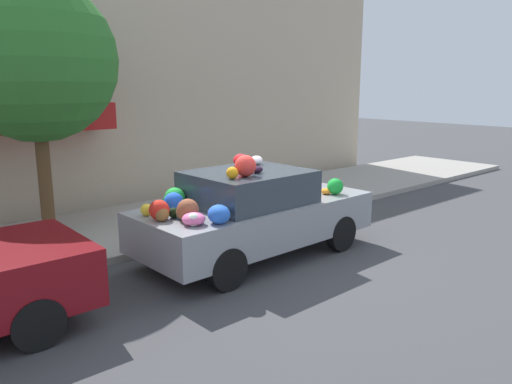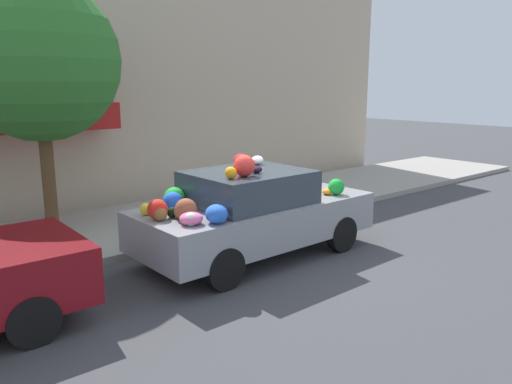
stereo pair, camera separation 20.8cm
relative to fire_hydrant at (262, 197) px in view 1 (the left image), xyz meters
The scene contains 6 objects.
ground_plane 2.40m from the fire_hydrant, 135.11° to the right, with size 60.00×60.00×0.00m, color #424244.
sidewalk_curb 2.01m from the fire_hydrant, 148.19° to the left, with size 24.00×3.20×0.13m.
building_facade 4.46m from the fire_hydrant, 118.63° to the left, with size 18.00×1.20×5.97m.
street_tree 5.05m from the fire_hydrant, 158.86° to the left, with size 2.86×2.86×4.54m.
fire_hydrant is the anchor object (origin of this frame).
art_car 2.47m from the fire_hydrant, 135.29° to the right, with size 4.11×1.82×1.79m.
Camera 1 is at (-5.25, -6.08, 2.82)m, focal length 35.00 mm.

